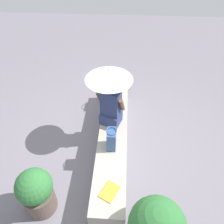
# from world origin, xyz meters

# --- Properties ---
(ground_plane) EXTENTS (14.00, 14.00, 0.00)m
(ground_plane) POSITION_xyz_m (0.00, 0.00, 0.00)
(ground_plane) COLOR slate
(stone_bench) EXTENTS (2.98, 0.49, 0.45)m
(stone_bench) POSITION_xyz_m (0.00, 0.00, 0.23)
(stone_bench) COLOR #A8A093
(stone_bench) RESTS_ON ground
(person_seated) EXTENTS (0.38, 0.51, 0.90)m
(person_seated) POSITION_xyz_m (0.22, 0.05, 0.84)
(person_seated) COLOR navy
(person_seated) RESTS_ON stone_bench
(parasol) EXTENTS (0.76, 0.76, 1.09)m
(parasol) POSITION_xyz_m (0.29, 0.09, 1.43)
(parasol) COLOR #B7B7BC
(parasol) RESTS_ON stone_bench
(handbag_black) EXTENTS (0.30, 0.22, 0.29)m
(handbag_black) POSITION_xyz_m (1.20, -0.01, 0.59)
(handbag_black) COLOR brown
(handbag_black) RESTS_ON stone_bench
(tote_bag_canvas) EXTENTS (0.22, 0.17, 0.38)m
(tote_bag_canvas) POSITION_xyz_m (-0.34, 0.01, 0.64)
(tote_bag_canvas) COLOR #335184
(tote_bag_canvas) RESTS_ON stone_bench
(magazine) EXTENTS (0.34, 0.31, 0.01)m
(magazine) POSITION_xyz_m (-1.12, -0.02, 0.46)
(magazine) COLOR gold
(magazine) RESTS_ON stone_bench
(planter_near) EXTENTS (0.50, 0.50, 0.84)m
(planter_near) POSITION_xyz_m (-1.18, 0.99, 0.44)
(planter_near) COLOR brown
(planter_near) RESTS_ON ground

